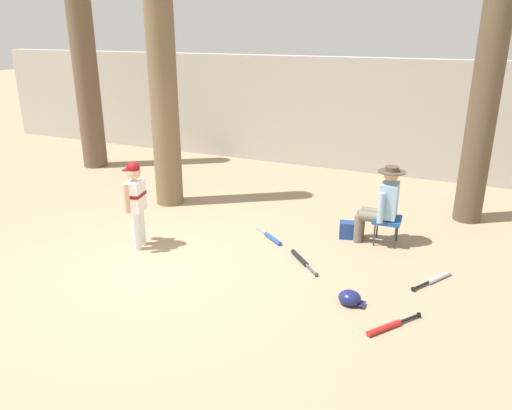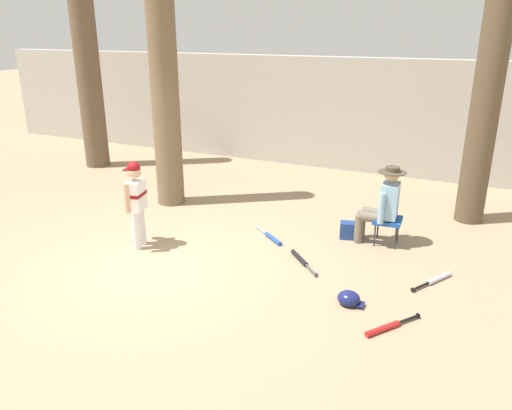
% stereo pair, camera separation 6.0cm
% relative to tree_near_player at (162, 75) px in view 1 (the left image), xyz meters
% --- Properties ---
extents(ground_plane, '(60.00, 60.00, 0.00)m').
position_rel_tree_near_player_xyz_m(ground_plane, '(1.34, -2.36, -2.31)').
color(ground_plane, '#9E8466').
extents(concrete_back_wall, '(18.00, 0.36, 2.48)m').
position_rel_tree_near_player_xyz_m(concrete_back_wall, '(1.34, 3.68, -1.07)').
color(concrete_back_wall, '#ADA89E').
rests_on(concrete_back_wall, ground).
extents(tree_near_player, '(0.70, 0.70, 5.31)m').
position_rel_tree_near_player_xyz_m(tree_near_player, '(0.00, 0.00, 0.00)').
color(tree_near_player, brown).
rests_on(tree_near_player, ground).
extents(tree_behind_spectator, '(0.62, 0.62, 5.89)m').
position_rel_tree_near_player_xyz_m(tree_behind_spectator, '(5.08, 1.36, 0.33)').
color(tree_behind_spectator, brown).
rests_on(tree_behind_spectator, ground).
extents(young_ballplayer, '(0.41, 0.57, 1.31)m').
position_rel_tree_near_player_xyz_m(young_ballplayer, '(0.69, -1.85, -1.57)').
color(young_ballplayer, white).
rests_on(young_ballplayer, ground).
extents(folding_stool, '(0.42, 0.42, 0.41)m').
position_rel_tree_near_player_xyz_m(folding_stool, '(4.00, -0.22, -1.95)').
color(folding_stool, '#194C9E').
rests_on(folding_stool, ground).
extents(seated_spectator, '(0.67, 0.53, 1.20)m').
position_rel_tree_near_player_xyz_m(seated_spectator, '(3.90, -0.22, -1.67)').
color(seated_spectator, '#6B6051').
rests_on(seated_spectator, ground).
extents(handbag_beside_stool, '(0.38, 0.27, 0.26)m').
position_rel_tree_near_player_xyz_m(handbag_beside_stool, '(3.47, -0.24, -2.18)').
color(handbag_beside_stool, navy).
rests_on(handbag_beside_stool, ground).
extents(tree_far_left, '(0.85, 0.85, 6.16)m').
position_rel_tree_near_player_xyz_m(tree_far_left, '(-3.06, 1.48, 0.34)').
color(tree_far_left, brown).
rests_on(tree_far_left, ground).
extents(bat_aluminum_silver, '(0.43, 0.69, 0.07)m').
position_rel_tree_near_player_xyz_m(bat_aluminum_silver, '(4.83, -1.15, -2.28)').
color(bat_aluminum_silver, '#B7BCC6').
rests_on(bat_aluminum_silver, ground).
extents(bat_red_barrel, '(0.50, 0.65, 0.07)m').
position_rel_tree_near_player_xyz_m(bat_red_barrel, '(4.46, -2.50, -2.28)').
color(bat_red_barrel, red).
rests_on(bat_red_barrel, ground).
extents(bat_blue_youth, '(0.63, 0.52, 0.07)m').
position_rel_tree_near_player_xyz_m(bat_blue_youth, '(2.37, -0.80, -2.28)').
color(bat_blue_youth, '#2347AD').
rests_on(bat_blue_youth, ground).
extents(bat_black_composite, '(0.58, 0.60, 0.07)m').
position_rel_tree_near_player_xyz_m(bat_black_composite, '(3.06, -1.34, -2.28)').
color(bat_black_composite, black).
rests_on(bat_black_composite, ground).
extents(batting_helmet_navy, '(0.32, 0.25, 0.18)m').
position_rel_tree_near_player_xyz_m(batting_helmet_navy, '(3.95, -2.17, -2.23)').
color(batting_helmet_navy, navy).
rests_on(batting_helmet_navy, ground).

